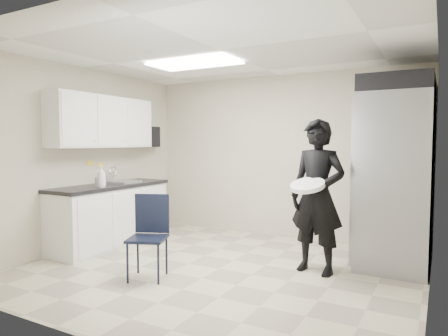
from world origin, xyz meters
The scene contains 21 objects.
floor centered at (0.00, 0.00, 0.00)m, with size 4.50×4.50×0.00m, color #BCB394.
ceiling centered at (0.00, 0.00, 2.60)m, with size 4.50×4.50×0.00m, color white.
back_wall centered at (0.00, 2.00, 1.30)m, with size 4.50×4.50×0.00m, color #C1B49F.
left_wall centered at (-2.25, 0.00, 1.30)m, with size 4.00×4.00×0.00m, color #C1B49F.
right_wall centered at (2.25, 0.00, 1.30)m, with size 4.00×4.00×0.00m, color #C1B49F.
ceiling_panel centered at (-0.60, 0.40, 2.57)m, with size 1.20×0.60×0.02m, color white.
lower_counter centered at (-1.95, 0.20, 0.43)m, with size 0.60×1.90×0.86m, color silver.
countertop centered at (-1.95, 0.20, 0.89)m, with size 0.64×1.95×0.05m, color black.
sink centered at (-1.93, 0.45, 0.87)m, with size 0.42×0.40×0.14m, color gray.
faucet centered at (-2.13, 0.45, 1.02)m, with size 0.02×0.02×0.24m, color silver.
upper_cabinets centered at (-2.08, 0.20, 1.83)m, with size 0.35×1.80×0.75m, color silver.
towel_dispenser centered at (-2.14, 1.35, 1.62)m, with size 0.22×0.30×0.35m, color black.
notice_sticker_left centered at (-2.24, 0.10, 1.22)m, with size 0.00×0.12×0.07m, color yellow.
notice_sticker_right centered at (-2.24, 0.30, 1.18)m, with size 0.00×0.12×0.07m, color yellow.
commercial_fridge centered at (1.83, 1.27, 1.05)m, with size 0.80×1.35×2.10m, color gray.
fridge_compressor centered at (1.83, 1.27, 2.20)m, with size 0.80×1.35×0.20m, color black.
folding_chair centered at (-0.53, -0.68, 0.45)m, with size 0.40×0.40×0.90m, color black.
man_tuxedo centered at (1.07, 0.44, 0.90)m, with size 0.66×0.44×1.80m, color black.
bucket_lid centered at (1.02, 0.19, 1.05)m, with size 0.38×0.38×0.05m, color white.
soap_bottle_a centered at (-1.75, -0.17, 1.06)m, with size 0.11×0.11×0.29m, color white.
soap_bottle_b centered at (-1.82, -0.15, 1.01)m, with size 0.09×0.09×0.20m, color #BCB9C6.
Camera 1 is at (2.33, -4.12, 1.53)m, focal length 32.00 mm.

